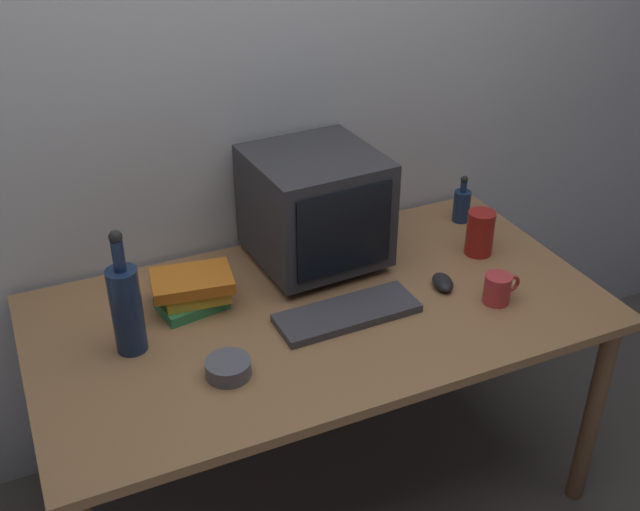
# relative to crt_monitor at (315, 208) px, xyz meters

# --- Properties ---
(ground_plane) EXTENTS (6.00, 6.00, 0.00)m
(ground_plane) POSITION_rel_crt_monitor_xyz_m (-0.10, -0.25, -0.94)
(ground_plane) COLOR #56514C
(back_wall) EXTENTS (4.00, 0.08, 2.50)m
(back_wall) POSITION_rel_crt_monitor_xyz_m (-0.10, 0.25, 0.31)
(back_wall) COLOR silver
(back_wall) RESTS_ON ground
(desk) EXTENTS (1.67, 0.89, 0.75)m
(desk) POSITION_rel_crt_monitor_xyz_m (-0.10, -0.25, -0.27)
(desk) COLOR #9E7047
(desk) RESTS_ON ground
(crt_monitor) EXTENTS (0.40, 0.41, 0.37)m
(crt_monitor) POSITION_rel_crt_monitor_xyz_m (0.00, 0.00, 0.00)
(crt_monitor) COLOR #333338
(crt_monitor) RESTS_ON desk
(keyboard) EXTENTS (0.42, 0.16, 0.02)m
(keyboard) POSITION_rel_crt_monitor_xyz_m (-0.04, -0.33, -0.18)
(keyboard) COLOR #3F3F47
(keyboard) RESTS_ON desk
(computer_mouse) EXTENTS (0.08, 0.11, 0.04)m
(computer_mouse) POSITION_rel_crt_monitor_xyz_m (0.29, -0.31, -0.17)
(computer_mouse) COLOR black
(computer_mouse) RESTS_ON desk
(bottle_tall) EXTENTS (0.08, 0.08, 0.37)m
(bottle_tall) POSITION_rel_crt_monitor_xyz_m (-0.64, -0.22, -0.05)
(bottle_tall) COLOR navy
(bottle_tall) RESTS_ON desk
(bottle_short) EXTENTS (0.06, 0.06, 0.17)m
(bottle_short) POSITION_rel_crt_monitor_xyz_m (0.58, 0.04, -0.13)
(bottle_short) COLOR navy
(bottle_short) RESTS_ON desk
(book_stack) EXTENTS (0.25, 0.19, 0.11)m
(book_stack) POSITION_rel_crt_monitor_xyz_m (-0.43, -0.09, -0.13)
(book_stack) COLOR #33894C
(book_stack) RESTS_ON desk
(mug) EXTENTS (0.12, 0.08, 0.09)m
(mug) POSITION_rel_crt_monitor_xyz_m (0.40, -0.44, -0.15)
(mug) COLOR #CC383D
(mug) RESTS_ON desk
(cd_spindle) EXTENTS (0.12, 0.12, 0.04)m
(cd_spindle) POSITION_rel_crt_monitor_xyz_m (-0.44, -0.43, -0.17)
(cd_spindle) COLOR #595B66
(cd_spindle) RESTS_ON desk
(metal_canister) EXTENTS (0.09, 0.09, 0.15)m
(metal_canister) POSITION_rel_crt_monitor_xyz_m (0.51, -0.18, -0.12)
(metal_canister) COLOR #A51E19
(metal_canister) RESTS_ON desk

